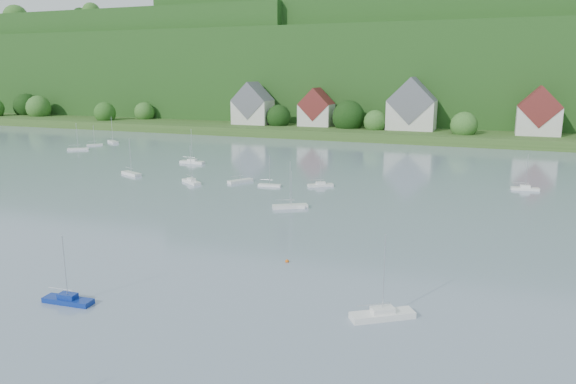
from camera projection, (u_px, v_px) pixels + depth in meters
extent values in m
cube|color=#355720|center=(402.00, 130.00, 200.89)|extent=(600.00, 60.00, 3.00)
cube|color=#1B4516|center=(429.00, 77.00, 265.13)|extent=(620.00, 160.00, 40.00)
cube|color=#1B4516|center=(154.00, 69.00, 303.44)|extent=(200.00, 120.00, 52.00)
cube|color=#1B4516|center=(451.00, 60.00, 255.31)|extent=(240.00, 130.00, 60.00)
sphere|color=#235820|center=(39.00, 108.00, 245.09)|extent=(11.19, 11.19, 11.19)
sphere|color=#235820|center=(144.00, 112.00, 230.27)|extent=(8.61, 8.61, 8.61)
sphere|color=#245018|center=(105.00, 113.00, 224.33)|extent=(9.03, 9.03, 9.03)
sphere|color=#235820|center=(375.00, 122.00, 187.70)|extent=(8.19, 8.19, 8.19)
sphere|color=#235820|center=(259.00, 119.00, 205.73)|extent=(6.49, 6.49, 6.49)
sphere|color=#235820|center=(543.00, 121.00, 175.99)|extent=(12.16, 12.16, 12.16)
sphere|color=#235820|center=(464.00, 125.00, 173.58)|extent=(8.73, 8.73, 8.73)
sphere|color=black|center=(279.00, 117.00, 202.49)|extent=(9.32, 9.32, 9.32)
sphere|color=black|center=(36.00, 108.00, 253.87)|extent=(9.50, 9.50, 9.50)
sphere|color=black|center=(26.00, 106.00, 253.83)|extent=(11.91, 11.91, 11.91)
sphere|color=black|center=(349.00, 117.00, 193.29)|extent=(11.92, 11.92, 11.92)
sphere|color=#235820|center=(165.00, 9.00, 258.08)|extent=(10.52, 10.52, 10.52)
sphere|color=#235820|center=(16.00, 17.00, 301.46)|extent=(13.75, 13.75, 13.75)
sphere|color=#245018|center=(262.00, 14.00, 277.10)|extent=(10.29, 10.29, 10.29)
sphere|color=black|center=(90.00, 20.00, 309.80)|extent=(10.31, 10.31, 10.31)
sphere|color=black|center=(80.00, 16.00, 282.09)|extent=(8.14, 8.14, 8.14)
sphere|color=#235820|center=(113.00, 21.00, 309.58)|extent=(7.15, 7.15, 7.15)
sphere|color=black|center=(19.00, 22.00, 328.55)|extent=(11.66, 11.66, 11.66)
sphere|color=black|center=(283.00, 11.00, 260.84)|extent=(7.18, 7.18, 7.18)
sphere|color=#235820|center=(91.00, 12.00, 265.38)|extent=(8.89, 8.89, 8.89)
sphere|color=black|center=(80.00, 20.00, 307.16)|extent=(9.97, 9.97, 9.97)
sphere|color=#245018|center=(345.00, 31.00, 262.69)|extent=(12.01, 12.01, 12.01)
sphere|color=black|center=(423.00, 29.00, 258.94)|extent=(15.72, 15.72, 15.72)
sphere|color=#245018|center=(454.00, 29.00, 250.10)|extent=(10.54, 10.54, 10.54)
sphere|color=#245018|center=(131.00, 42.00, 350.05)|extent=(8.18, 8.18, 8.18)
sphere|color=black|center=(145.00, 41.00, 335.69)|extent=(8.74, 8.74, 8.74)
sphere|color=black|center=(101.00, 37.00, 321.83)|extent=(15.38, 15.38, 15.38)
cube|color=beige|center=(253.00, 112.00, 207.12)|extent=(14.00, 10.00, 9.00)
cube|color=slate|center=(253.00, 100.00, 206.14)|extent=(14.00, 10.40, 14.00)
cube|color=beige|center=(316.00, 115.00, 200.24)|extent=(12.00, 9.00, 8.00)
cube|color=maroon|center=(316.00, 104.00, 199.37)|extent=(12.00, 9.36, 12.00)
cube|color=beige|center=(412.00, 115.00, 186.79)|extent=(16.00, 11.00, 10.00)
cube|color=slate|center=(412.00, 100.00, 185.70)|extent=(16.00, 11.44, 16.00)
cube|color=beige|center=(538.00, 121.00, 170.99)|extent=(13.00, 10.00, 9.00)
cube|color=maroon|center=(540.00, 106.00, 170.01)|extent=(13.00, 10.40, 13.00)
cube|color=navy|center=(68.00, 301.00, 53.94)|extent=(5.33, 1.83, 0.52)
cube|color=navy|center=(68.00, 296.00, 53.83)|extent=(1.90, 1.15, 0.50)
cylinder|color=silver|center=(65.00, 267.00, 53.18)|extent=(0.10, 0.10, 6.55)
cylinder|color=silver|center=(60.00, 289.00, 53.92)|extent=(2.88, 0.28, 0.08)
cube|color=white|center=(382.00, 315.00, 50.59)|extent=(6.01, 4.86, 0.61)
cube|color=white|center=(383.00, 310.00, 50.47)|extent=(2.44, 2.20, 0.50)
cylinder|color=silver|center=(384.00, 274.00, 49.69)|extent=(0.10, 0.10, 7.64)
cylinder|color=silver|center=(374.00, 304.00, 50.12)|extent=(2.82, 1.96, 0.08)
sphere|color=orange|center=(287.00, 262.00, 65.63)|extent=(0.44, 0.44, 0.44)
cube|color=white|center=(290.00, 206.00, 91.64)|extent=(5.93, 4.52, 0.59)
cylinder|color=silver|center=(290.00, 183.00, 90.77)|extent=(0.10, 0.10, 7.42)
cylinder|color=silver|center=(285.00, 200.00, 91.22)|extent=(2.82, 1.77, 0.08)
cube|color=white|center=(192.00, 162.00, 136.36)|extent=(6.45, 1.81, 0.65)
cube|color=white|center=(192.00, 160.00, 136.24)|extent=(2.26, 1.27, 0.50)
cylinder|color=silver|center=(192.00, 145.00, 135.41)|extent=(0.10, 0.10, 8.06)
cylinder|color=silver|center=(189.00, 157.00, 136.44)|extent=(3.55, 0.08, 0.08)
cube|color=white|center=(95.00, 145.00, 169.46)|extent=(4.23, 4.33, 0.47)
cylinder|color=silver|center=(94.00, 135.00, 168.76)|extent=(0.10, 0.10, 5.92)
cylinder|color=silver|center=(92.00, 141.00, 168.92)|extent=(1.86, 1.94, 0.08)
cube|color=white|center=(270.00, 185.00, 108.97)|extent=(4.77, 1.88, 0.46)
cylinder|color=silver|center=(269.00, 170.00, 108.29)|extent=(0.10, 0.10, 5.81)
cylinder|color=silver|center=(266.00, 180.00, 108.89)|extent=(2.55, 0.40, 0.08)
cube|color=white|center=(240.00, 181.00, 113.04)|extent=(4.20, 5.60, 0.56)
cylinder|color=silver|center=(240.00, 163.00, 112.22)|extent=(0.10, 0.10, 6.98)
cylinder|color=silver|center=(237.00, 176.00, 112.28)|extent=(1.64, 2.68, 0.08)
cube|color=white|center=(321.00, 185.00, 108.88)|extent=(5.04, 4.07, 0.51)
cube|color=white|center=(321.00, 183.00, 108.77)|extent=(2.05, 1.84, 0.50)
cylinder|color=silver|center=(321.00, 168.00, 108.13)|extent=(0.10, 0.10, 6.41)
cylinder|color=silver|center=(317.00, 180.00, 108.46)|extent=(2.37, 1.66, 0.08)
cube|color=white|center=(78.00, 149.00, 159.73)|extent=(5.80, 4.76, 0.59)
cylinder|color=silver|center=(77.00, 136.00, 158.86)|extent=(0.10, 0.10, 7.40)
cylinder|color=silver|center=(75.00, 145.00, 159.26)|extent=(2.71, 1.94, 0.08)
cube|color=white|center=(131.00, 174.00, 121.03)|extent=(6.29, 4.04, 0.61)
cylinder|color=silver|center=(130.00, 155.00, 120.13)|extent=(0.10, 0.10, 7.64)
cylinder|color=silver|center=(129.00, 168.00, 121.40)|extent=(3.11, 1.43, 0.08)
cube|color=white|center=(191.00, 182.00, 112.16)|extent=(5.79, 4.59, 0.59)
cube|color=white|center=(191.00, 179.00, 112.04)|extent=(2.34, 2.09, 0.50)
cylinder|color=silver|center=(191.00, 163.00, 111.30)|extent=(0.10, 0.10, 7.32)
cylinder|color=silver|center=(189.00, 175.00, 112.59)|extent=(2.73, 1.84, 0.08)
cube|color=white|center=(525.00, 189.00, 105.54)|extent=(5.33, 2.11, 0.52)
cube|color=white|center=(525.00, 186.00, 105.43)|extent=(1.93, 1.24, 0.50)
cylinder|color=silver|center=(527.00, 171.00, 104.78)|extent=(0.10, 0.10, 6.48)
cylinder|color=silver|center=(521.00, 183.00, 105.47)|extent=(2.84, 0.45, 0.08)
cube|color=white|center=(113.00, 142.00, 176.18)|extent=(6.21, 5.05, 0.63)
cylinder|color=silver|center=(112.00, 129.00, 175.25)|extent=(0.10, 0.10, 7.90)
cylinder|color=silver|center=(112.00, 138.00, 176.68)|extent=(2.91, 2.04, 0.08)
cube|color=white|center=(291.00, 207.00, 91.76)|extent=(4.87, 2.64, 0.47)
cylinder|color=silver|center=(291.00, 188.00, 91.07)|extent=(0.10, 0.10, 5.87)
cylinder|color=silver|center=(287.00, 200.00, 91.56)|extent=(2.49, 0.84, 0.08)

